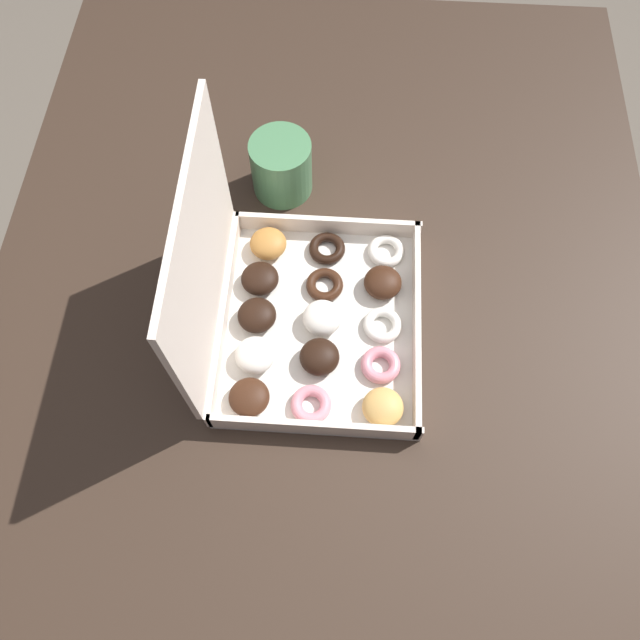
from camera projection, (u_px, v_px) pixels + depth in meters
name	position (u px, v px, depth m)	size (l,w,h in m)	color
ground_plane	(322.00, 437.00, 1.60)	(8.00, 8.00, 0.00)	#6B6054
dining_table	(323.00, 325.00, 0.99)	(1.30, 0.99, 0.77)	#38281E
donut_box	(290.00, 308.00, 0.84)	(0.32, 0.28, 0.29)	silver
coffee_mug	(281.00, 166.00, 0.95)	(0.09, 0.09, 0.09)	#4C8456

